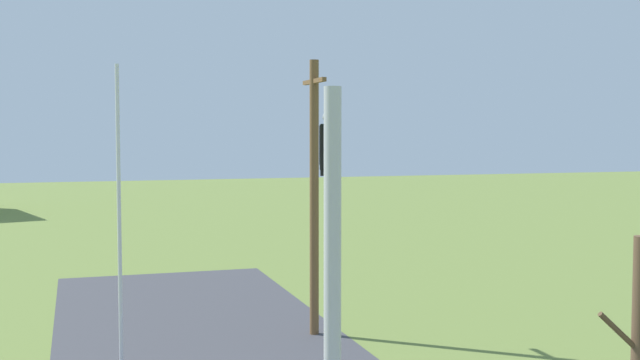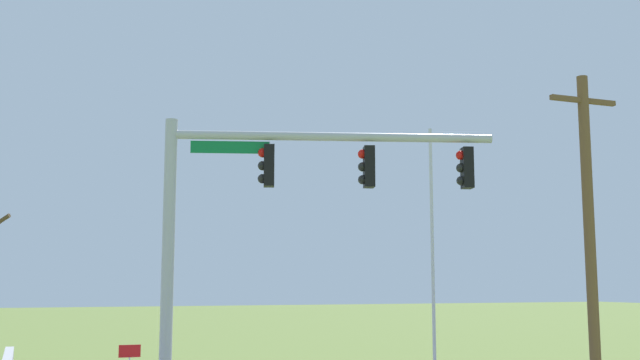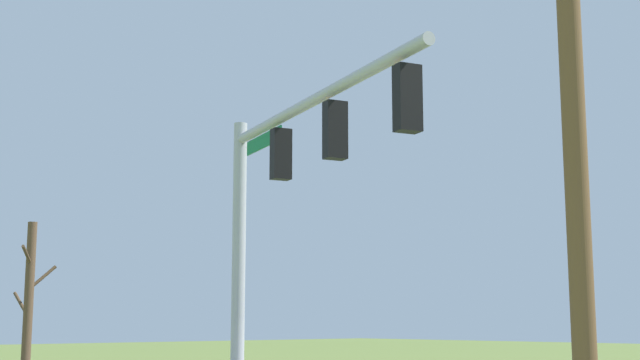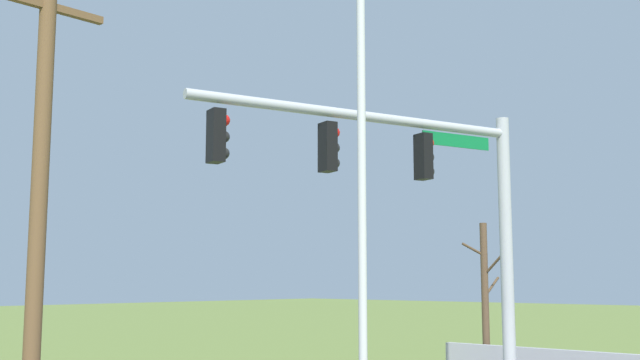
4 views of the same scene
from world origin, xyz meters
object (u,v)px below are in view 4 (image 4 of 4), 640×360
Objects in this scene: flagpole at (362,209)px; bare_tree at (485,302)px; utility_pole at (39,205)px; signal_mast at (422,194)px.

flagpole is 1.65× the size of bare_tree.
bare_tree is at bearing 0.87° from utility_pole.
bare_tree is (13.25, 0.20, -1.75)m from utility_pole.
flagpole is (-6.15, -3.52, -0.95)m from signal_mast.
utility_pole reaches higher than signal_mast.
utility_pole reaches higher than bare_tree.
flagpole is at bearing -154.97° from bare_tree.
signal_mast is 1.61× the size of bare_tree.
bare_tree is at bearing 25.03° from flagpole.
utility_pole is (-7.32, 1.92, -0.62)m from signal_mast.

